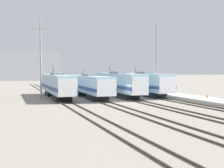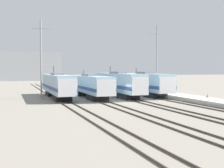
# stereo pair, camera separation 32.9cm
# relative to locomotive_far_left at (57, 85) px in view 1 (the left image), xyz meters

# --- Properties ---
(ground_plane) EXTENTS (400.00, 400.00, 0.00)m
(ground_plane) POSITION_rel_locomotive_far_left_xyz_m (7.72, -8.57, -2.13)
(ground_plane) COLOR gray
(rail_pair_far_left) EXTENTS (1.50, 120.00, 0.15)m
(rail_pair_far_left) POSITION_rel_locomotive_far_left_xyz_m (0.00, -8.57, -2.05)
(rail_pair_far_left) COLOR #4C4238
(rail_pair_far_left) RESTS_ON ground_plane
(rail_pair_center_left) EXTENTS (1.51, 120.00, 0.15)m
(rail_pair_center_left) POSITION_rel_locomotive_far_left_xyz_m (5.15, -8.57, -2.05)
(rail_pair_center_left) COLOR #4C4238
(rail_pair_center_left) RESTS_ON ground_plane
(rail_pair_center_right) EXTENTS (1.51, 120.00, 0.15)m
(rail_pair_center_right) POSITION_rel_locomotive_far_left_xyz_m (10.30, -8.57, -2.05)
(rail_pair_center_right) COLOR #4C4238
(rail_pair_center_right) RESTS_ON ground_plane
(rail_pair_far_right) EXTENTS (1.50, 120.00, 0.15)m
(rail_pair_far_right) POSITION_rel_locomotive_far_left_xyz_m (15.44, -8.57, -2.05)
(rail_pair_far_right) COLOR #4C4238
(rail_pair_far_right) RESTS_ON ground_plane
(locomotive_far_left) EXTENTS (2.81, 18.55, 5.29)m
(locomotive_far_left) POSITION_rel_locomotive_far_left_xyz_m (0.00, 0.00, 0.00)
(locomotive_far_left) COLOR #232326
(locomotive_far_left) RESTS_ON ground_plane
(locomotive_center_left) EXTENTS (2.99, 18.73, 4.50)m
(locomotive_center_left) POSITION_rel_locomotive_far_left_xyz_m (5.15, -0.97, -0.08)
(locomotive_center_left) COLOR #232326
(locomotive_center_left) RESTS_ON ground_plane
(locomotive_center_right) EXTENTS (2.80, 19.07, 5.25)m
(locomotive_center_right) POSITION_rel_locomotive_far_left_xyz_m (10.30, -0.52, 0.09)
(locomotive_center_right) COLOR #232326
(locomotive_center_right) RESTS_ON ground_plane
(locomotive_far_right) EXTENTS (3.13, 17.22, 4.88)m
(locomotive_far_right) POSITION_rel_locomotive_far_left_xyz_m (15.44, -0.09, 0.06)
(locomotive_far_right) COLOR #232326
(locomotive_far_right) RESTS_ON ground_plane
(catenary_tower_left) EXTENTS (2.67, 0.26, 12.54)m
(catenary_tower_left) POSITION_rel_locomotive_far_left_xyz_m (-2.59, 0.02, 4.49)
(catenary_tower_left) COLOR gray
(catenary_tower_left) RESTS_ON ground_plane
(catenary_tower_right) EXTENTS (2.67, 0.26, 12.54)m
(catenary_tower_right) POSITION_rel_locomotive_far_left_xyz_m (17.66, 0.02, 4.49)
(catenary_tower_right) COLOR gray
(catenary_tower_right) RESTS_ON ground_plane
(platform) EXTENTS (4.00, 120.00, 0.43)m
(platform) POSITION_rel_locomotive_far_left_xyz_m (19.50, -8.57, -1.91)
(platform) COLOR beige
(platform) RESTS_ON ground_plane
(traffic_cone) EXTENTS (0.37, 0.37, 0.58)m
(traffic_cone) POSITION_rel_locomotive_far_left_xyz_m (20.82, -10.53, -1.41)
(traffic_cone) COLOR orange
(traffic_cone) RESTS_ON platform
(depot_building) EXTENTS (40.53, 10.75, 11.86)m
(depot_building) POSITION_rel_locomotive_far_left_xyz_m (-6.54, 85.25, 3.80)
(depot_building) COLOR #9EA3A8
(depot_building) RESTS_ON ground_plane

